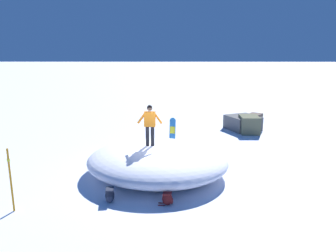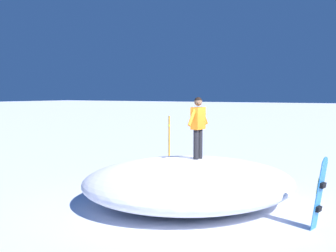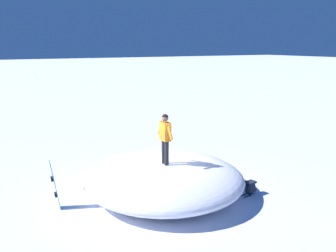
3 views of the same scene
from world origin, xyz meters
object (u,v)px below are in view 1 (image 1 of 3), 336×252
Objects in this scene: snowboard_primary_upright at (172,133)px; backpack_near at (168,199)px; snowboarder_standing at (150,122)px; backpack_far at (110,195)px; trail_marker_pole at (11,179)px.

snowboard_primary_upright is 3.13× the size of backpack_near.
snowboarder_standing is 1.04× the size of snowboard_primary_upright.
backpack_near is at bearing 88.62° from snowboard_primary_upright.
snowboarder_standing is 3.39m from backpack_far.
snowboard_primary_upright is (-0.88, -3.29, -1.29)m from snowboarder_standing.
snowboard_primary_upright is at bearing -126.47° from trail_marker_pole.
snowboarder_standing reaches higher than backpack_near.
snowboarder_standing is at bearing -140.61° from trail_marker_pole.
snowboarder_standing reaches higher than backpack_far.
trail_marker_pole reaches higher than backpack_near.
trail_marker_pole is (2.82, 0.67, 0.81)m from backpack_far.
snowboard_primary_upright is at bearing -104.90° from snowboarder_standing.
trail_marker_pole is at bearing 13.31° from backpack_far.
backpack_near is at bearing 174.25° from backpack_far.
backpack_near is at bearing -174.18° from trail_marker_pole.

